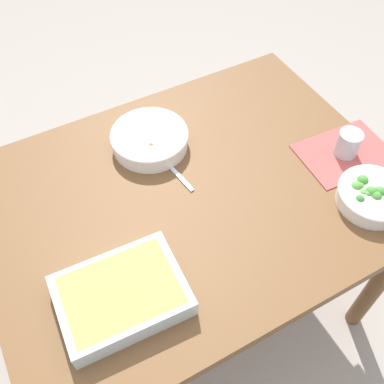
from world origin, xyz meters
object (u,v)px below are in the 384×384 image
stew_bowl (150,139)px  baking_dish (122,295)px  drink_cup (348,145)px  broccoli_bowl (372,196)px  spoon_by_stew (171,167)px

stew_bowl → baking_dish: (0.28, 0.44, 0.00)m
baking_dish → drink_cup: 0.81m
stew_bowl → broccoli_bowl: bearing=132.2°
baking_dish → spoon_by_stew: 0.44m
spoon_by_stew → baking_dish: bearing=48.0°
stew_bowl → broccoli_bowl: (-0.45, 0.50, -0.00)m
drink_cup → spoon_by_stew: bearing=-22.4°
stew_bowl → spoon_by_stew: stew_bowl is taller
broccoli_bowl → baking_dish: size_ratio=0.65×
broccoli_bowl → baking_dish: 0.74m
stew_bowl → broccoli_bowl: broccoli_bowl is taller
baking_dish → drink_cup: (-0.80, -0.12, 0.00)m
baking_dish → spoon_by_stew: bearing=-132.0°
stew_bowl → baking_dish: 0.52m
broccoli_bowl → spoon_by_stew: 0.59m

